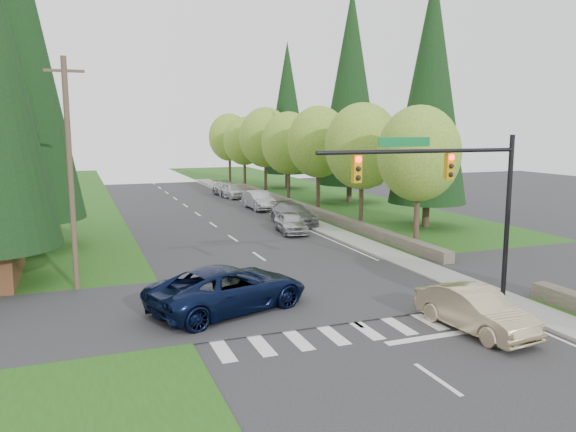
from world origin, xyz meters
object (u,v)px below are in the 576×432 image
parked_car_c (259,200)px  parked_car_e (227,189)px  parked_car_d (233,190)px  parked_car_b (294,214)px  sedan_champagne (475,310)px  parked_car_a (291,223)px  suv_navy (229,288)px

parked_car_c → parked_car_e: parked_car_c is taller
parked_car_c → parked_car_d: size_ratio=1.09×
parked_car_d → parked_car_e: bearing=86.0°
parked_car_b → parked_car_e: (-0.10, 18.95, -0.02)m
sedan_champagne → parked_car_e: 41.71m
parked_car_a → parked_car_e: 22.02m
sedan_champagne → parked_car_b: size_ratio=0.89×
sedan_champagne → parked_car_d: sedan_champagne is taller
parked_car_d → suv_navy: bearing=-112.7°
sedan_champagne → parked_car_e: (1.96, 41.66, -0.03)m
parked_car_b → parked_car_c: 8.35m
sedan_champagne → parked_car_a: sedan_champagne is taller
parked_car_e → parked_car_b: bearing=-93.4°
parked_car_a → parked_car_d: parked_car_d is taller
suv_navy → parked_car_e: (9.46, 36.45, -0.15)m
parked_car_b → parked_car_d: size_ratio=1.17×
suv_navy → parked_car_a: suv_navy is taller
parked_car_b → parked_car_c: parked_car_c is taller
parked_car_d → parked_car_e: parked_car_d is taller
parked_car_a → parked_car_c: (1.40, 11.39, 0.10)m
parked_car_c → parked_car_e: bearing=89.5°
sedan_champagne → suv_navy: suv_navy is taller
parked_car_e → suv_navy: bearing=-108.2°
parked_car_a → sedan_champagne: bearing=-84.9°
suv_navy → parked_car_a: size_ratio=1.54×
suv_navy → parked_car_e: 37.65m
suv_navy → parked_car_c: 27.56m
parked_car_a → parked_car_d: (1.40, 20.12, 0.05)m
parked_car_b → parked_car_e: 18.95m
suv_navy → parked_car_e: size_ratio=1.26×
suv_navy → parked_car_e: suv_navy is taller
suv_navy → parked_car_c: suv_navy is taller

